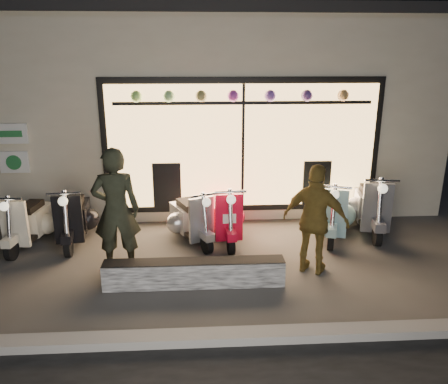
# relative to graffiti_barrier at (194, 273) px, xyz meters

# --- Properties ---
(ground) EXTENTS (40.00, 40.00, 0.00)m
(ground) POSITION_rel_graffiti_barrier_xyz_m (0.16, 0.65, -0.20)
(ground) COLOR #383533
(ground) RESTS_ON ground
(kerb) EXTENTS (40.00, 0.25, 0.12)m
(kerb) POSITION_rel_graffiti_barrier_xyz_m (0.16, -1.35, -0.14)
(kerb) COLOR slate
(kerb) RESTS_ON ground
(shop_building) EXTENTS (10.20, 6.23, 4.20)m
(shop_building) POSITION_rel_graffiti_barrier_xyz_m (0.16, 5.63, 1.90)
(shop_building) COLOR beige
(shop_building) RESTS_ON ground
(graffiti_barrier) EXTENTS (2.64, 0.28, 0.40)m
(graffiti_barrier) POSITION_rel_graffiti_barrier_xyz_m (0.00, 0.00, 0.00)
(graffiti_barrier) COLOR black
(graffiti_barrier) RESTS_ON ground
(scooter_silver) EXTENTS (0.82, 1.38, 1.01)m
(scooter_silver) POSITION_rel_graffiti_barrier_xyz_m (-0.09, 1.75, 0.20)
(scooter_silver) COLOR black
(scooter_silver) RESTS_ON ground
(scooter_red) EXTENTS (0.54, 1.49, 1.06)m
(scooter_red) POSITION_rel_graffiti_barrier_xyz_m (0.55, 1.82, 0.23)
(scooter_red) COLOR black
(scooter_red) RESTS_ON ground
(scooter_black) EXTENTS (0.56, 1.50, 1.07)m
(scooter_black) POSITION_rel_graffiti_barrier_xyz_m (-2.20, 1.88, 0.23)
(scooter_black) COLOR black
(scooter_black) RESTS_ON ground
(scooter_cream) EXTENTS (0.55, 1.43, 1.02)m
(scooter_cream) POSITION_rel_graffiti_barrier_xyz_m (-2.95, 1.77, 0.21)
(scooter_cream) COLOR black
(scooter_cream) RESTS_ON ground
(scooter_blue) EXTENTS (0.81, 1.53, 1.10)m
(scooter_blue) POSITION_rel_graffiti_barrier_xyz_m (2.62, 1.86, 0.24)
(scooter_blue) COLOR black
(scooter_blue) RESTS_ON ground
(scooter_grey) EXTENTS (0.71, 1.63, 1.15)m
(scooter_grey) POSITION_rel_graffiti_barrier_xyz_m (3.40, 2.06, 0.26)
(scooter_grey) COLOR black
(scooter_grey) RESTS_ON ground
(man) EXTENTS (0.75, 0.53, 1.97)m
(man) POSITION_rel_graffiti_barrier_xyz_m (-1.19, 0.61, 0.78)
(man) COLOR black
(man) RESTS_ON ground
(woman) EXTENTS (1.09, 0.86, 1.73)m
(woman) POSITION_rel_graffiti_barrier_xyz_m (1.85, 0.33, 0.66)
(woman) COLOR brown
(woman) RESTS_ON ground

